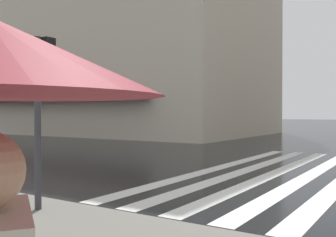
{
  "coord_description": "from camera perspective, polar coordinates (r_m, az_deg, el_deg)",
  "views": [
    {
      "loc": [
        -8.27,
        -1.59,
        1.87
      ],
      "look_at": [
        3.49,
        6.01,
        1.68
      ],
      "focal_mm": 41.42,
      "sensor_mm": 36.0,
      "label": 1
    }
  ],
  "objects": [
    {
      "name": "traffic_signal_post",
      "position": [
        7.38,
        -17.88,
        4.7
      ],
      "size": [
        0.44,
        0.3,
        3.09
      ],
      "color": "#333338",
      "rests_on": "sidewalk_pavement"
    },
    {
      "name": "haussmann_block_mid",
      "position": [
        38.62,
        -6.37,
        16.0
      ],
      "size": [
        17.43,
        25.32,
        24.51
      ],
      "color": "beige",
      "rests_on": "ground_plane"
    },
    {
      "name": "ground_plane",
      "position": [
        8.63,
        21.93,
        -11.8
      ],
      "size": [
        220.0,
        220.0,
        0.0
      ],
      "primitive_type": "plane",
      "color": "black"
    },
    {
      "name": "zebra_crossing",
      "position": [
        12.61,
        22.6,
        -7.79
      ],
      "size": [
        13.0,
        7.5,
        0.01
      ],
      "color": "silver",
      "rests_on": "ground_plane"
    }
  ]
}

